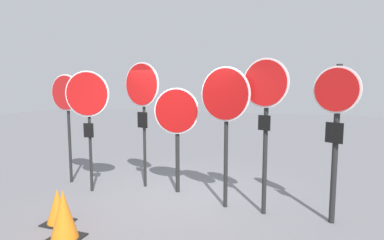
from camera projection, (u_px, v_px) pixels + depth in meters
The scene contains 10 objects.
ground_plane at pixel (177, 196), 5.92m from camera, with size 40.00×40.00×0.00m, color slate.
stop_sign_0 at pixel (66, 102), 6.58m from camera, with size 0.80×0.15×2.43m.
stop_sign_1 at pixel (88, 102), 5.98m from camera, with size 0.90×0.23×2.48m.
stop_sign_2 at pixel (142, 95), 6.26m from camera, with size 0.90×0.27×2.67m.
stop_sign_3 at pixel (177, 120), 5.96m from camera, with size 0.92×0.19×2.14m.
stop_sign_4 at pixel (225, 106), 5.17m from camera, with size 0.92×0.29×2.50m.
stop_sign_5 at pixel (265, 103), 4.88m from camera, with size 0.76×0.30×2.62m.
stop_sign_6 at pixel (336, 117), 4.56m from camera, with size 0.64×0.36×2.50m.
traffic_cone_0 at pixel (58, 206), 4.72m from camera, with size 0.40×0.40×0.56m.
traffic_cone_1 at pixel (64, 215), 4.20m from camera, with size 0.45×0.45×0.72m.
Camera 1 is at (2.14, -5.31, 2.15)m, focal length 28.00 mm.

